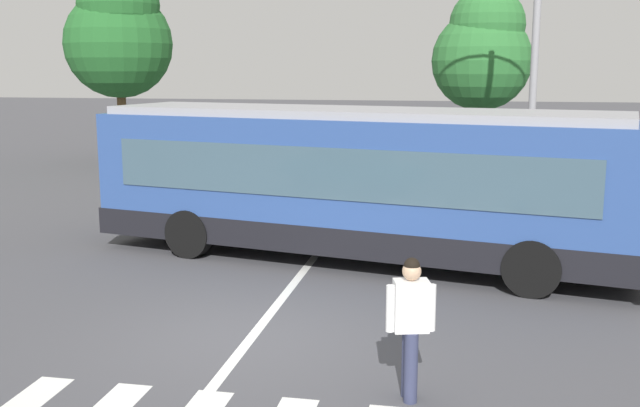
{
  "coord_description": "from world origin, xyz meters",
  "views": [
    {
      "loc": [
        2.96,
        -9.68,
        3.84
      ],
      "look_at": [
        0.37,
        3.84,
        1.3
      ],
      "focal_mm": 41.22,
      "sensor_mm": 36.0,
      "label": 1
    }
  ],
  "objects_px": {
    "city_transit_bus": "(356,182)",
    "parked_car_black": "(378,167)",
    "parked_car_charcoal": "(461,170)",
    "background_tree_right": "(483,51)",
    "parked_car_silver": "(295,166)",
    "parked_car_teal": "(555,171)",
    "twin_arm_street_lamp": "(537,9)",
    "pedestrian_crossing_street": "(411,321)",
    "background_tree_left": "(119,33)"
  },
  "relations": [
    {
      "from": "twin_arm_street_lamp",
      "to": "parked_car_black",
      "type": "bearing_deg",
      "value": 150.65
    },
    {
      "from": "pedestrian_crossing_street",
      "to": "background_tree_left",
      "type": "bearing_deg",
      "value": 123.43
    },
    {
      "from": "parked_car_silver",
      "to": "background_tree_left",
      "type": "relative_size",
      "value": 0.58
    },
    {
      "from": "pedestrian_crossing_street",
      "to": "background_tree_right",
      "type": "xyz_separation_m",
      "value": [
        1.2,
        19.52,
        3.5
      ]
    },
    {
      "from": "parked_car_teal",
      "to": "parked_car_black",
      "type": "bearing_deg",
      "value": -178.88
    },
    {
      "from": "city_transit_bus",
      "to": "background_tree_left",
      "type": "xyz_separation_m",
      "value": [
        -11.44,
        13.38,
        3.64
      ]
    },
    {
      "from": "city_transit_bus",
      "to": "parked_car_charcoal",
      "type": "relative_size",
      "value": 2.41
    },
    {
      "from": "parked_car_teal",
      "to": "twin_arm_street_lamp",
      "type": "height_order",
      "value": "twin_arm_street_lamp"
    },
    {
      "from": "parked_car_charcoal",
      "to": "twin_arm_street_lamp",
      "type": "xyz_separation_m",
      "value": [
        1.81,
        -2.17,
        4.6
      ]
    },
    {
      "from": "city_transit_bus",
      "to": "background_tree_left",
      "type": "bearing_deg",
      "value": 130.53
    },
    {
      "from": "city_transit_bus",
      "to": "twin_arm_street_lamp",
      "type": "distance_m",
      "value": 8.15
    },
    {
      "from": "parked_car_teal",
      "to": "twin_arm_street_lamp",
      "type": "distance_m",
      "value": 5.36
    },
    {
      "from": "parked_car_charcoal",
      "to": "parked_car_teal",
      "type": "xyz_separation_m",
      "value": [
        2.81,
        0.4,
        0.0
      ]
    },
    {
      "from": "parked_car_charcoal",
      "to": "background_tree_left",
      "type": "height_order",
      "value": "background_tree_left"
    },
    {
      "from": "parked_car_charcoal",
      "to": "background_tree_left",
      "type": "relative_size",
      "value": 0.59
    },
    {
      "from": "parked_car_black",
      "to": "parked_car_teal",
      "type": "relative_size",
      "value": 1.01
    },
    {
      "from": "pedestrian_crossing_street",
      "to": "parked_car_teal",
      "type": "bearing_deg",
      "value": 77.35
    },
    {
      "from": "parked_car_charcoal",
      "to": "pedestrian_crossing_street",
      "type": "bearing_deg",
      "value": -92.13
    },
    {
      "from": "pedestrian_crossing_street",
      "to": "parked_car_black",
      "type": "bearing_deg",
      "value": 97.81
    },
    {
      "from": "parked_car_teal",
      "to": "twin_arm_street_lamp",
      "type": "xyz_separation_m",
      "value": [
        -1.0,
        -2.57,
        4.6
      ]
    },
    {
      "from": "parked_car_charcoal",
      "to": "parked_car_teal",
      "type": "height_order",
      "value": "same"
    },
    {
      "from": "pedestrian_crossing_street",
      "to": "parked_car_black",
      "type": "xyz_separation_m",
      "value": [
        -2.03,
        14.82,
        -0.2
      ]
    },
    {
      "from": "city_transit_bus",
      "to": "parked_car_black",
      "type": "height_order",
      "value": "city_transit_bus"
    },
    {
      "from": "twin_arm_street_lamp",
      "to": "pedestrian_crossing_street",
      "type": "bearing_deg",
      "value": -100.78
    },
    {
      "from": "parked_car_charcoal",
      "to": "twin_arm_street_lamp",
      "type": "relative_size",
      "value": 0.54
    },
    {
      "from": "city_transit_bus",
      "to": "background_tree_right",
      "type": "height_order",
      "value": "background_tree_right"
    },
    {
      "from": "background_tree_left",
      "to": "background_tree_right",
      "type": "bearing_deg",
      "value": -0.51
    },
    {
      "from": "background_tree_right",
      "to": "pedestrian_crossing_street",
      "type": "bearing_deg",
      "value": -93.51
    },
    {
      "from": "parked_car_black",
      "to": "twin_arm_street_lamp",
      "type": "relative_size",
      "value": 0.54
    },
    {
      "from": "parked_car_silver",
      "to": "parked_car_teal",
      "type": "height_order",
      "value": "same"
    },
    {
      "from": "parked_car_black",
      "to": "parked_car_teal",
      "type": "xyz_separation_m",
      "value": [
        5.38,
        0.11,
        0.0
      ]
    },
    {
      "from": "parked_car_silver",
      "to": "background_tree_left",
      "type": "bearing_deg",
      "value": 148.81
    },
    {
      "from": "parked_car_silver",
      "to": "twin_arm_street_lamp",
      "type": "height_order",
      "value": "twin_arm_street_lamp"
    },
    {
      "from": "parked_car_silver",
      "to": "parked_car_teal",
      "type": "xyz_separation_m",
      "value": [
        8.02,
        0.3,
        0.0
      ]
    },
    {
      "from": "pedestrian_crossing_street",
      "to": "background_tree_left",
      "type": "height_order",
      "value": "background_tree_left"
    },
    {
      "from": "parked_car_charcoal",
      "to": "background_tree_right",
      "type": "xyz_separation_m",
      "value": [
        0.66,
        5.0,
        3.7
      ]
    },
    {
      "from": "parked_car_teal",
      "to": "parked_car_charcoal",
      "type": "bearing_deg",
      "value": -171.92
    },
    {
      "from": "parked_car_silver",
      "to": "parked_car_charcoal",
      "type": "height_order",
      "value": "same"
    },
    {
      "from": "city_transit_bus",
      "to": "parked_car_charcoal",
      "type": "bearing_deg",
      "value": 75.94
    },
    {
      "from": "city_transit_bus",
      "to": "background_tree_right",
      "type": "distance_m",
      "value": 13.83
    },
    {
      "from": "parked_car_silver",
      "to": "parked_car_black",
      "type": "xyz_separation_m",
      "value": [
        2.64,
        0.19,
        0.0
      ]
    },
    {
      "from": "parked_car_teal",
      "to": "parked_car_silver",
      "type": "bearing_deg",
      "value": -177.87
    },
    {
      "from": "pedestrian_crossing_street",
      "to": "background_tree_right",
      "type": "height_order",
      "value": "background_tree_right"
    },
    {
      "from": "background_tree_right",
      "to": "city_transit_bus",
      "type": "bearing_deg",
      "value": -101.61
    },
    {
      "from": "twin_arm_street_lamp",
      "to": "background_tree_left",
      "type": "relative_size",
      "value": 1.09
    },
    {
      "from": "parked_car_teal",
      "to": "background_tree_left",
      "type": "height_order",
      "value": "background_tree_left"
    },
    {
      "from": "parked_car_charcoal",
      "to": "background_tree_right",
      "type": "distance_m",
      "value": 6.25
    },
    {
      "from": "parked_car_charcoal",
      "to": "background_tree_left",
      "type": "bearing_deg",
      "value": 159.24
    },
    {
      "from": "parked_car_silver",
      "to": "background_tree_right",
      "type": "distance_m",
      "value": 8.49
    },
    {
      "from": "pedestrian_crossing_street",
      "to": "parked_car_silver",
      "type": "xyz_separation_m",
      "value": [
        -4.67,
        14.63,
        -0.2
      ]
    }
  ]
}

